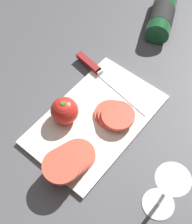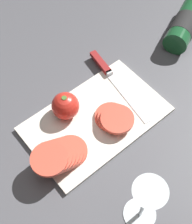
{
  "view_description": "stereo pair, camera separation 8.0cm",
  "coord_description": "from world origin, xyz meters",
  "px_view_note": "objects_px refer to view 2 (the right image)",
  "views": [
    {
      "loc": [
        -0.24,
        -0.28,
        0.72
      ],
      "look_at": [
        0.09,
        -0.01,
        0.04
      ],
      "focal_mm": 50.0,
      "sensor_mm": 36.0,
      "label": 1
    },
    {
      "loc": [
        -0.18,
        -0.33,
        0.72
      ],
      "look_at": [
        0.09,
        -0.01,
        0.04
      ],
      "focal_mm": 50.0,
      "sensor_mm": 36.0,
      "label": 2
    }
  ],
  "objects_px": {
    "wine_glass": "(146,199)",
    "knife": "(107,70)",
    "tomato_slice_stack_near": "(114,118)",
    "whole_tomato": "(65,106)",
    "tomato_slice_stack_far": "(60,155)",
    "wine_bottle": "(186,23)"
  },
  "relations": [
    {
      "from": "knife",
      "to": "whole_tomato",
      "type": "bearing_deg",
      "value": -68.79
    },
    {
      "from": "whole_tomato",
      "to": "tomato_slice_stack_far",
      "type": "xyz_separation_m",
      "value": [
        -0.09,
        -0.1,
        -0.01
      ]
    },
    {
      "from": "knife",
      "to": "wine_bottle",
      "type": "bearing_deg",
      "value": 93.44
    },
    {
      "from": "wine_glass",
      "to": "tomato_slice_stack_far",
      "type": "bearing_deg",
      "value": 105.6
    },
    {
      "from": "whole_tomato",
      "to": "knife",
      "type": "height_order",
      "value": "whole_tomato"
    },
    {
      "from": "wine_bottle",
      "to": "wine_glass",
      "type": "distance_m",
      "value": 0.61
    },
    {
      "from": "wine_bottle",
      "to": "whole_tomato",
      "type": "relative_size",
      "value": 4.14
    },
    {
      "from": "wine_glass",
      "to": "knife",
      "type": "distance_m",
      "value": 0.42
    },
    {
      "from": "tomato_slice_stack_near",
      "to": "wine_glass",
      "type": "bearing_deg",
      "value": -117.52
    },
    {
      "from": "wine_bottle",
      "to": "tomato_slice_stack_near",
      "type": "bearing_deg",
      "value": -164.25
    },
    {
      "from": "tomato_slice_stack_near",
      "to": "whole_tomato",
      "type": "bearing_deg",
      "value": 129.86
    },
    {
      "from": "wine_bottle",
      "to": "whole_tomato",
      "type": "height_order",
      "value": "whole_tomato"
    },
    {
      "from": "wine_glass",
      "to": "tomato_slice_stack_near",
      "type": "distance_m",
      "value": 0.26
    },
    {
      "from": "wine_glass",
      "to": "knife",
      "type": "height_order",
      "value": "wine_glass"
    },
    {
      "from": "wine_bottle",
      "to": "tomato_slice_stack_far",
      "type": "xyz_separation_m",
      "value": [
        -0.57,
        -0.11,
        0.0
      ]
    },
    {
      "from": "whole_tomato",
      "to": "tomato_slice_stack_far",
      "type": "distance_m",
      "value": 0.13
    },
    {
      "from": "tomato_slice_stack_near",
      "to": "tomato_slice_stack_far",
      "type": "relative_size",
      "value": 0.76
    },
    {
      "from": "wine_glass",
      "to": "tomato_slice_stack_far",
      "type": "height_order",
      "value": "wine_glass"
    },
    {
      "from": "knife",
      "to": "tomato_slice_stack_near",
      "type": "relative_size",
      "value": 2.55
    },
    {
      "from": "whole_tomato",
      "to": "wine_bottle",
      "type": "bearing_deg",
      "value": 1.73
    },
    {
      "from": "knife",
      "to": "tomato_slice_stack_near",
      "type": "distance_m",
      "value": 0.17
    },
    {
      "from": "wine_glass",
      "to": "whole_tomato",
      "type": "xyz_separation_m",
      "value": [
        0.03,
        0.31,
        -0.07
      ]
    }
  ]
}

